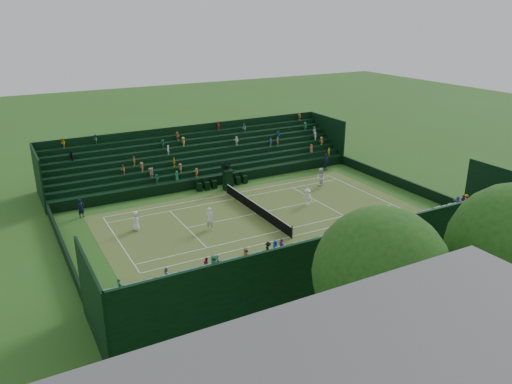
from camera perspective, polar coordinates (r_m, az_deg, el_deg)
ground at (r=43.37m, az=-0.00°, el=-2.48°), size 160.00×160.00×0.00m
court_surface at (r=43.37m, az=-0.00°, el=-2.48°), size 12.97×26.77×0.01m
perimeter_wall_north at (r=52.22m, az=15.49°, el=1.32°), size 17.17×0.20×1.00m
perimeter_wall_south at (r=38.82m, az=-21.17°, el=-5.94°), size 17.17×0.20×1.00m
perimeter_wall_east at (r=36.61m, az=6.42°, el=-6.21°), size 0.20×31.77×1.00m
perimeter_wall_west at (r=50.33m, az=-4.64°, el=1.30°), size 0.20×31.77×1.00m
north_grandstand at (r=33.20m, az=10.62°, el=-7.33°), size 6.60×32.00×4.90m
south_grandstand at (r=53.69m, az=-6.50°, el=3.61°), size 6.60×32.00×4.90m
tennis_net at (r=43.17m, az=-0.00°, el=-1.84°), size 11.67×0.10×1.06m
umpire_chair at (r=48.73m, az=-3.28°, el=1.69°), size 0.97×0.97×3.05m
courtside_chairs at (r=49.89m, az=-3.87°, el=1.07°), size 0.53×5.50×1.14m
player_near_west at (r=40.95m, az=-13.58°, el=-3.22°), size 0.82×0.53×1.67m
player_near_east at (r=40.07m, az=-5.30°, el=-3.04°), size 0.83×0.82×1.93m
player_far_west at (r=49.86m, az=7.38°, el=1.59°), size 1.07×0.90×1.96m
player_far_east at (r=45.22m, az=5.90°, el=-0.56°), size 1.14×0.85×1.57m
line_judge_north at (r=55.35m, az=8.00°, el=3.41°), size 0.69×0.82×1.91m
line_judge_south at (r=44.83m, az=-19.37°, el=-1.76°), size 0.61×0.72×1.67m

